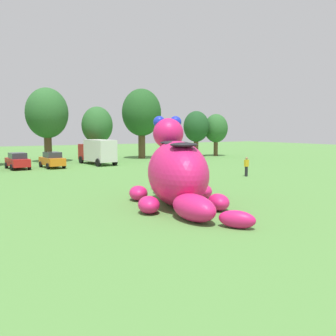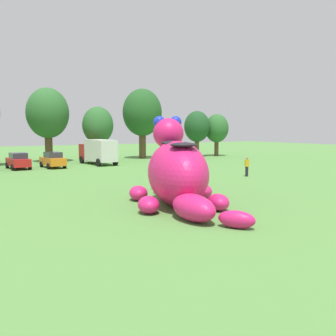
{
  "view_description": "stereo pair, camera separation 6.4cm",
  "coord_description": "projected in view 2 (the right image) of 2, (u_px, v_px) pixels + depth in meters",
  "views": [
    {
      "loc": [
        -10.5,
        -17.79,
        4.15
      ],
      "look_at": [
        -0.05,
        0.15,
        1.96
      ],
      "focal_mm": 39.21,
      "sensor_mm": 36.0,
      "label": 1
    },
    {
      "loc": [
        -10.44,
        -17.83,
        4.15
      ],
      "look_at": [
        -0.05,
        0.15,
        1.96
      ],
      "focal_mm": 39.21,
      "sensor_mm": 36.0,
      "label": 2
    }
  ],
  "objects": [
    {
      "name": "tree_right",
      "position": [
        197.0,
        127.0,
        56.0
      ],
      "size": [
        3.91,
        3.91,
        6.95
      ],
      "color": "brown",
      "rests_on": "ground"
    },
    {
      "name": "spectator_by_cars",
      "position": [
        154.0,
        177.0,
        25.25
      ],
      "size": [
        0.38,
        0.26,
        1.71
      ],
      "color": "#2D334C",
      "rests_on": "ground"
    },
    {
      "name": "spectator_mid_field",
      "position": [
        193.0,
        170.0,
        29.82
      ],
      "size": [
        0.38,
        0.26,
        1.71
      ],
      "color": "#726656",
      "rests_on": "ground"
    },
    {
      "name": "car_orange",
      "position": [
        53.0,
        160.0,
        39.76
      ],
      "size": [
        2.22,
        4.24,
        1.72
      ],
      "color": "orange",
      "rests_on": "ground"
    },
    {
      "name": "tree_far_right",
      "position": [
        217.0,
        129.0,
        57.36
      ],
      "size": [
        3.69,
        3.69,
        6.55
      ],
      "color": "brown",
      "rests_on": "ground"
    },
    {
      "name": "box_truck",
      "position": [
        98.0,
        151.0,
        43.46
      ],
      "size": [
        2.95,
        6.59,
        2.95
      ],
      "color": "#B2231E",
      "rests_on": "ground"
    },
    {
      "name": "car_red",
      "position": [
        18.0,
        161.0,
        38.52
      ],
      "size": [
        2.21,
        4.23,
        1.72
      ],
      "color": "red",
      "rests_on": "ground"
    },
    {
      "name": "tree_mid_right",
      "position": [
        142.0,
        113.0,
        52.18
      ],
      "size": [
        5.58,
        5.58,
        9.9
      ],
      "color": "brown",
      "rests_on": "ground"
    },
    {
      "name": "giant_inflatable_creature",
      "position": [
        177.0,
        172.0,
        20.03
      ],
      "size": [
        6.23,
        10.0,
        4.98
      ],
      "color": "#E01E6B",
      "rests_on": "ground"
    },
    {
      "name": "ground_plane",
      "position": [
        170.0,
        202.0,
        20.98
      ],
      "size": [
        160.0,
        160.0,
        0.0
      ],
      "primitive_type": "plane",
      "color": "#568E42"
    },
    {
      "name": "spectator_near_inflatable",
      "position": [
        247.0,
        167.0,
        32.44
      ],
      "size": [
        0.38,
        0.26,
        1.71
      ],
      "color": "black",
      "rests_on": "ground"
    },
    {
      "name": "tree_centre",
      "position": [
        48.0,
        114.0,
        46.35
      ],
      "size": [
        5.29,
        5.29,
        9.39
      ],
      "color": "brown",
      "rests_on": "ground"
    },
    {
      "name": "tree_centre_right",
      "position": [
        98.0,
        126.0,
        47.65
      ],
      "size": [
        4.0,
        4.0,
        7.11
      ],
      "color": "brown",
      "rests_on": "ground"
    }
  ]
}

